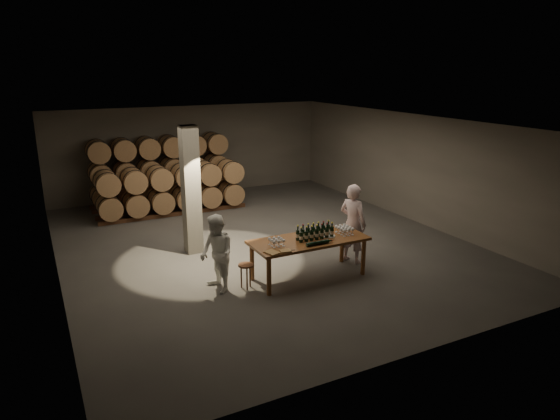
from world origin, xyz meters
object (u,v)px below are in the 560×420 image
tasting_table (309,243)px  notebook_near (285,251)px  plate (328,236)px  person_woman (217,254)px  person_man (353,223)px  stool (246,269)px  bottle_cluster (315,233)px

tasting_table → notebook_near: size_ratio=11.41×
plate → person_woman: size_ratio=0.19×
tasting_table → person_man: 1.45m
stool → person_man: (2.87, 0.25, 0.51)m
person_woman → plate: bearing=77.0°
notebook_near → person_man: 2.35m
bottle_cluster → stool: bottle_cluster is taller
bottle_cluster → person_woman: (-2.18, 0.28, -0.20)m
bottle_cluster → stool: bearing=175.8°
person_woman → tasting_table: bearing=76.4°
tasting_table → notebook_near: bearing=-151.0°
plate → stool: size_ratio=0.57×
bottle_cluster → notebook_near: 1.05m
plate → person_woman: (-2.53, 0.28, -0.08)m
stool → plate: bearing=-3.5°
tasting_table → person_woman: 2.06m
tasting_table → bottle_cluster: bearing=-12.7°
plate → person_woman: person_woman is taller
person_man → person_woman: person_man is taller
plate → person_woman: 2.55m
bottle_cluster → person_woman: bearing=172.7°
bottle_cluster → person_man: person_man is taller
stool → person_man: size_ratio=0.28×
tasting_table → person_woman: person_woman is taller
tasting_table → notebook_near: 0.94m
plate → person_man: person_man is taller
notebook_near → person_man: person_man is taller
person_man → person_woman: 3.45m
tasting_table → person_man: person_man is taller
stool → notebook_near: bearing=-39.3°
person_man → plate: bearing=90.0°
tasting_table → stool: tasting_table is taller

